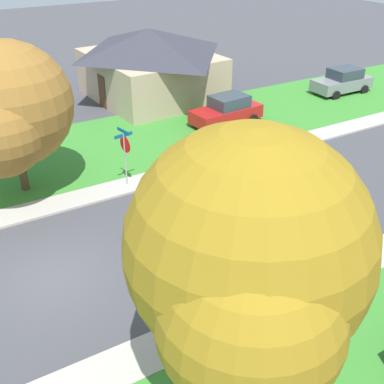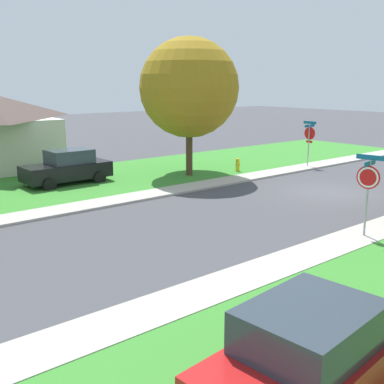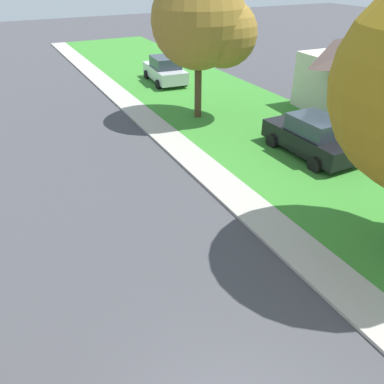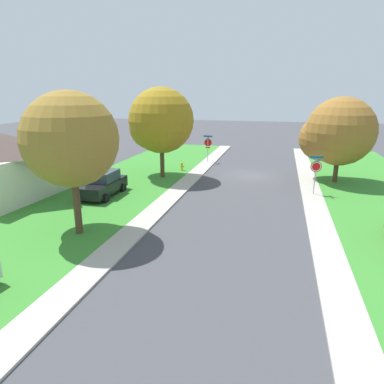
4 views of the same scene
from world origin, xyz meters
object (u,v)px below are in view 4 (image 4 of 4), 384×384
Objects in this scene: stop_sign_far_corner at (316,169)px; tree_across_right at (336,133)px; stop_sign_near_corner at (208,144)px; tree_corner_large at (159,122)px; fire_hydrant at (182,167)px; car_black_across_road at (103,184)px; tree_sidewalk_far at (68,142)px.

stop_sign_far_corner is 0.42× the size of tree_across_right.
stop_sign_near_corner is at bearing -45.18° from stop_sign_far_corner.
fire_hydrant is at bearing -114.21° from tree_corner_large.
tree_corner_large is at bearing 70.02° from stop_sign_near_corner.
car_black_across_road is 7.40m from tree_sidewalk_far.
fire_hydrant is at bearing -109.13° from car_black_across_road.
tree_sidewalk_far reaches higher than car_black_across_road.
stop_sign_far_corner is 16.06m from tree_sidewalk_far.
stop_sign_near_corner is 0.38× the size of tree_corner_large.
tree_across_right is (-13.81, -1.92, -0.70)m from tree_corner_large.
fire_hydrant is at bearing -3.24° from tree_across_right.
car_black_across_road is 5.22× the size of fire_hydrant.
tree_corner_large is (2.62, 7.21, 2.70)m from stop_sign_near_corner.
fire_hydrant is at bearing -24.68° from stop_sign_far_corner.
tree_corner_large is at bearing -106.89° from car_black_across_road.
tree_across_right reaches higher than fire_hydrant.
stop_sign_far_corner is 0.39× the size of tree_sidewalk_far.
tree_across_right reaches higher than car_black_across_road.
stop_sign_far_corner is at bearing 134.82° from stop_sign_near_corner.
tree_across_right is at bearing -172.07° from tree_corner_large.
stop_sign_far_corner reaches higher than fire_hydrant.
stop_sign_near_corner is 13.57m from stop_sign_far_corner.
stop_sign_far_corner is at bearing 168.78° from tree_corner_large.
stop_sign_far_corner is 3.34× the size of fire_hydrant.
tree_sidewalk_far is at bearing 106.42° from car_black_across_road.
tree_sidewalk_far reaches higher than fire_hydrant.
tree_across_right reaches higher than stop_sign_near_corner.
tree_corner_large reaches higher than fire_hydrant.
car_black_across_road is at bearing 73.11° from tree_corner_large.
tree_corner_large is (12.18, -2.42, 2.69)m from stop_sign_far_corner.
tree_sidewalk_far is 1.06× the size of tree_across_right.
tree_corner_large reaches higher than car_black_across_road.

